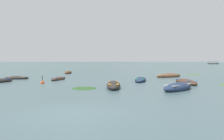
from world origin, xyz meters
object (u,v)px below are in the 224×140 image
rowboat_3 (178,87)px  ferry_0 (213,64)px  rowboat_8 (140,80)px  rowboat_1 (68,72)px  rowboat_4 (169,76)px  mooring_buoy (42,83)px  rowboat_6 (113,85)px  rowboat_0 (17,78)px  rowboat_7 (58,79)px  rowboat_2 (186,82)px

rowboat_3 → ferry_0: ferry_0 is taller
rowboat_8 → rowboat_1: bearing=134.8°
rowboat_4 → mooring_buoy: mooring_buoy is taller
rowboat_6 → mooring_buoy: size_ratio=4.83×
rowboat_1 → rowboat_0: bearing=-99.1°
rowboat_8 → mooring_buoy: 10.76m
rowboat_3 → rowboat_7: rowboat_3 is taller
rowboat_6 → rowboat_7: rowboat_6 is taller
rowboat_1 → rowboat_7: (3.58, -13.39, -0.05)m
rowboat_6 → rowboat_1: bearing=119.4°
rowboat_3 → rowboat_4: bearing=86.0°
rowboat_8 → ferry_0: bearing=70.0°
rowboat_2 → rowboat_7: (-14.56, 2.69, -0.06)m
rowboat_4 → rowboat_7: bearing=-155.5°
rowboat_3 → rowboat_6: (-5.28, 0.89, -0.02)m
rowboat_1 → rowboat_4: 18.91m
rowboat_0 → rowboat_2: 20.45m
rowboat_2 → rowboat_8: bearing=152.0°
rowboat_6 → rowboat_7: (-7.73, 6.67, -0.08)m
rowboat_6 → rowboat_4: bearing=64.4°
rowboat_2 → rowboat_7: bearing=169.5°
rowboat_1 → ferry_0: (70.37, 142.32, 0.26)m
rowboat_0 → rowboat_6: bearing=-27.3°
rowboat_3 → rowboat_8: bearing=112.4°
rowboat_4 → ferry_0: bearing=70.5°
rowboat_1 → rowboat_2: rowboat_2 is taller
ferry_0 → rowboat_4: bearing=-109.5°
ferry_0 → rowboat_8: bearing=-110.0°
rowboat_1 → rowboat_2: bearing=-41.6°
mooring_buoy → rowboat_0: bearing=141.4°
rowboat_6 → ferry_0: (59.07, 162.39, 0.23)m
rowboat_4 → ferry_0: size_ratio=0.51×
rowboat_1 → rowboat_4: bearing=-21.8°
rowboat_0 → rowboat_3: rowboat_3 is taller
rowboat_6 → mooring_buoy: bearing=163.1°
rowboat_1 → rowboat_8: (13.59, -13.67, -0.01)m
rowboat_8 → rowboat_6: bearing=-109.6°
rowboat_2 → rowboat_0: bearing=171.8°
rowboat_2 → rowboat_3: (-1.55, -4.87, 0.04)m
ferry_0 → rowboat_7: bearing=-113.2°
rowboat_3 → ferry_0: 171.90m
ferry_0 → rowboat_2: bearing=-108.3°
rowboat_1 → ferry_0: size_ratio=0.50×
rowboat_6 → ferry_0: size_ratio=0.54×
rowboat_1 → rowboat_8: rowboat_1 is taller
rowboat_3 → ferry_0: (53.78, 163.27, 0.21)m
rowboat_7 → ferry_0: (66.79, 155.71, 0.31)m
rowboat_2 → rowboat_6: size_ratio=0.92×
rowboat_7 → rowboat_8: 10.02m
rowboat_2 → rowboat_6: rowboat_6 is taller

